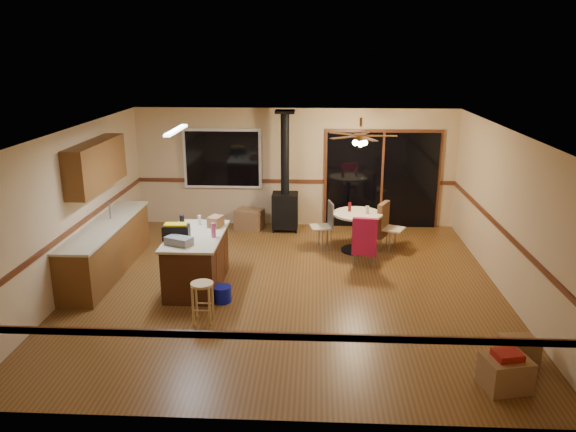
# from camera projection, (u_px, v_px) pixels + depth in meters

# --- Properties ---
(floor) EXTENTS (7.00, 7.00, 0.00)m
(floor) POSITION_uv_depth(u_px,v_px,m) (287.00, 287.00, 9.35)
(floor) COLOR brown
(floor) RESTS_ON ground
(ceiling) EXTENTS (7.00, 7.00, 0.00)m
(ceiling) POSITION_uv_depth(u_px,v_px,m) (287.00, 131.00, 8.61)
(ceiling) COLOR silver
(ceiling) RESTS_ON ground
(wall_back) EXTENTS (7.00, 0.00, 7.00)m
(wall_back) POSITION_uv_depth(u_px,v_px,m) (295.00, 168.00, 12.33)
(wall_back) COLOR tan
(wall_back) RESTS_ON ground
(wall_front) EXTENTS (7.00, 0.00, 7.00)m
(wall_front) POSITION_uv_depth(u_px,v_px,m) (269.00, 310.00, 5.63)
(wall_front) COLOR tan
(wall_front) RESTS_ON ground
(wall_left) EXTENTS (0.00, 7.00, 7.00)m
(wall_left) POSITION_uv_depth(u_px,v_px,m) (73.00, 209.00, 9.15)
(wall_left) COLOR tan
(wall_left) RESTS_ON ground
(wall_right) EXTENTS (0.00, 7.00, 7.00)m
(wall_right) POSITION_uv_depth(u_px,v_px,m) (509.00, 216.00, 8.81)
(wall_right) COLOR tan
(wall_right) RESTS_ON ground
(chair_rail) EXTENTS (7.00, 7.00, 0.08)m
(chair_rail) POSITION_uv_depth(u_px,v_px,m) (287.00, 230.00, 9.07)
(chair_rail) COLOR #532814
(chair_rail) RESTS_ON ground
(window) EXTENTS (1.72, 0.10, 1.32)m
(window) POSITION_uv_depth(u_px,v_px,m) (222.00, 159.00, 12.30)
(window) COLOR black
(window) RESTS_ON ground
(sliding_door) EXTENTS (2.52, 0.10, 2.10)m
(sliding_door) POSITION_uv_depth(u_px,v_px,m) (382.00, 180.00, 12.26)
(sliding_door) COLOR black
(sliding_door) RESTS_ON ground
(lower_cabinets) EXTENTS (0.60, 3.00, 0.86)m
(lower_cabinets) POSITION_uv_depth(u_px,v_px,m) (107.00, 249.00, 9.86)
(lower_cabinets) COLOR brown
(lower_cabinets) RESTS_ON ground
(countertop) EXTENTS (0.64, 3.04, 0.04)m
(countertop) POSITION_uv_depth(u_px,v_px,m) (105.00, 225.00, 9.73)
(countertop) COLOR beige
(countertop) RESTS_ON lower_cabinets
(upper_cabinets) EXTENTS (0.35, 2.00, 0.80)m
(upper_cabinets) POSITION_uv_depth(u_px,v_px,m) (96.00, 165.00, 9.64)
(upper_cabinets) COLOR brown
(upper_cabinets) RESTS_ON ground
(kitchen_island) EXTENTS (0.88, 1.68, 0.90)m
(kitchen_island) POSITION_uv_depth(u_px,v_px,m) (197.00, 260.00, 9.30)
(kitchen_island) COLOR #3C1D0F
(kitchen_island) RESTS_ON ground
(wood_stove) EXTENTS (0.55, 0.50, 2.52)m
(wood_stove) POSITION_uv_depth(u_px,v_px,m) (285.00, 198.00, 12.07)
(wood_stove) COLOR black
(wood_stove) RESTS_ON ground
(ceiling_fan) EXTENTS (0.24, 0.24, 0.55)m
(ceiling_fan) POSITION_uv_depth(u_px,v_px,m) (360.00, 139.00, 10.39)
(ceiling_fan) COLOR brown
(ceiling_fan) RESTS_ON ceiling
(fluorescent_strip) EXTENTS (0.10, 1.20, 0.04)m
(fluorescent_strip) POSITION_uv_depth(u_px,v_px,m) (176.00, 130.00, 8.99)
(fluorescent_strip) COLOR white
(fluorescent_strip) RESTS_ON ceiling
(toolbox_grey) EXTENTS (0.46, 0.37, 0.13)m
(toolbox_grey) POSITION_uv_depth(u_px,v_px,m) (179.00, 241.00, 8.68)
(toolbox_grey) COLOR slate
(toolbox_grey) RESTS_ON kitchen_island
(toolbox_black) EXTENTS (0.43, 0.24, 0.23)m
(toolbox_black) POSITION_uv_depth(u_px,v_px,m) (176.00, 232.00, 8.92)
(toolbox_black) COLOR black
(toolbox_black) RESTS_ON kitchen_island
(toolbox_yellow_lid) EXTENTS (0.37, 0.21, 0.03)m
(toolbox_yellow_lid) POSITION_uv_depth(u_px,v_px,m) (176.00, 225.00, 8.88)
(toolbox_yellow_lid) COLOR gold
(toolbox_yellow_lid) RESTS_ON toolbox_black
(box_on_island) EXTENTS (0.27, 0.32, 0.18)m
(box_on_island) POSITION_uv_depth(u_px,v_px,m) (216.00, 221.00, 9.56)
(box_on_island) COLOR brown
(box_on_island) RESTS_ON kitchen_island
(bottle_dark) EXTENTS (0.09, 0.09, 0.27)m
(bottle_dark) POSITION_uv_depth(u_px,v_px,m) (182.00, 223.00, 9.31)
(bottle_dark) COLOR black
(bottle_dark) RESTS_ON kitchen_island
(bottle_pink) EXTENTS (0.09, 0.09, 0.23)m
(bottle_pink) POSITION_uv_depth(u_px,v_px,m) (214.00, 230.00, 9.01)
(bottle_pink) COLOR #D84C8C
(bottle_pink) RESTS_ON kitchen_island
(bottle_white) EXTENTS (0.07, 0.07, 0.16)m
(bottle_white) POSITION_uv_depth(u_px,v_px,m) (199.00, 220.00, 9.66)
(bottle_white) COLOR white
(bottle_white) RESTS_ON kitchen_island
(bar_stool) EXTENTS (0.33, 0.33, 0.60)m
(bar_stool) POSITION_uv_depth(u_px,v_px,m) (203.00, 302.00, 8.12)
(bar_stool) COLOR tan
(bar_stool) RESTS_ON floor
(blue_bucket) EXTENTS (0.39, 0.39, 0.25)m
(blue_bucket) POSITION_uv_depth(u_px,v_px,m) (222.00, 294.00, 8.80)
(blue_bucket) COLOR #0B13A5
(blue_bucket) RESTS_ON floor
(dining_table) EXTENTS (0.95, 0.95, 0.78)m
(dining_table) POSITION_uv_depth(u_px,v_px,m) (357.00, 225.00, 10.87)
(dining_table) COLOR black
(dining_table) RESTS_ON ground
(glass_red) EXTENTS (0.07, 0.07, 0.17)m
(glass_red) POSITION_uv_depth(u_px,v_px,m) (350.00, 207.00, 10.88)
(glass_red) COLOR #590C14
(glass_red) RESTS_ON dining_table
(glass_cream) EXTENTS (0.09, 0.09, 0.15)m
(glass_cream) POSITION_uv_depth(u_px,v_px,m) (367.00, 210.00, 10.72)
(glass_cream) COLOR beige
(glass_cream) RESTS_ON dining_table
(chair_left) EXTENTS (0.48, 0.48, 0.51)m
(chair_left) POSITION_uv_depth(u_px,v_px,m) (326.00, 220.00, 11.00)
(chair_left) COLOR tan
(chair_left) RESTS_ON ground
(chair_near) EXTENTS (0.49, 0.52, 0.70)m
(chair_near) POSITION_uv_depth(u_px,v_px,m) (365.00, 237.00, 10.01)
(chair_near) COLOR tan
(chair_near) RESTS_ON ground
(chair_right) EXTENTS (0.60, 0.58, 0.70)m
(chair_right) POSITION_uv_depth(u_px,v_px,m) (384.00, 220.00, 10.95)
(chair_right) COLOR tan
(chair_right) RESTS_ON ground
(box_under_window) EXTENTS (0.67, 0.60, 0.44)m
(box_under_window) POSITION_uv_depth(u_px,v_px,m) (249.00, 219.00, 12.30)
(box_under_window) COLOR brown
(box_under_window) RESTS_ON floor
(box_corner_a) EXTENTS (0.60, 0.54, 0.39)m
(box_corner_a) POSITION_uv_depth(u_px,v_px,m) (505.00, 373.00, 6.53)
(box_corner_a) COLOR brown
(box_corner_a) RESTS_ON floor
(box_corner_b) EXTENTS (0.45, 0.39, 0.34)m
(box_corner_b) POSITION_uv_depth(u_px,v_px,m) (519.00, 351.00, 7.06)
(box_corner_b) COLOR brown
(box_corner_b) RESTS_ON floor
(box_small_red) EXTENTS (0.35, 0.32, 0.08)m
(box_small_red) POSITION_uv_depth(u_px,v_px,m) (508.00, 355.00, 6.47)
(box_small_red) COLOR maroon
(box_small_red) RESTS_ON box_corner_a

